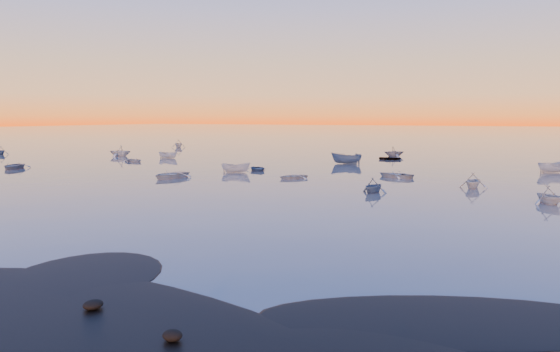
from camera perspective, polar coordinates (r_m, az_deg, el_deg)
The scene contains 5 objects.
ground at distance 120.27m, azimuth 13.41°, elevation 2.83°, with size 600.00×600.00×0.00m, color slate.
moored_fleet at distance 75.01m, azimuth 5.99°, elevation 1.02°, with size 124.00×58.00×1.20m, color beige, non-canonical shape.
boat_near_left at distance 68.56m, azimuth -2.36°, elevation 0.56°, with size 3.62×1.51×0.90m, color #3E5777.
boat_near_center at distance 66.47m, azimuth -4.63°, elevation 0.36°, with size 3.56×1.50×1.23m, color beige.
boat_near_right at distance 55.00m, azimuth 19.51°, elevation -1.21°, with size 3.29×1.48×1.15m, color beige.
Camera 1 is at (24.60, -17.53, 6.78)m, focal length 35.00 mm.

